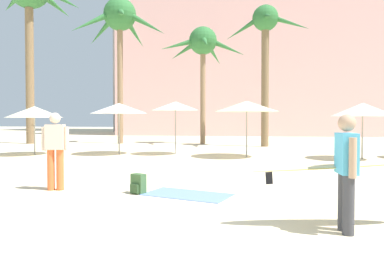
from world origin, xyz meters
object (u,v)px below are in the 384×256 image
at_px(cafe_umbrella_2, 34,112).
at_px(person_near_left, 344,167).
at_px(backpack, 138,184).
at_px(person_far_left, 55,148).
at_px(cafe_umbrella_4, 247,106).
at_px(palm_tree_right, 120,22).
at_px(palm_tree_center, 265,35).
at_px(beach_towel, 188,195).
at_px(palm_tree_far_left, 203,47).
at_px(cafe_umbrella_1, 175,106).
at_px(cafe_umbrella_0, 119,108).
at_px(cafe_umbrella_3, 363,110).

relative_size(cafe_umbrella_2, person_near_left, 0.88).
distance_m(backpack, person_far_left, 2.07).
bearing_deg(cafe_umbrella_4, person_far_left, -119.26).
height_order(palm_tree_right, backpack, palm_tree_right).
height_order(palm_tree_center, backpack, palm_tree_center).
distance_m(cafe_umbrella_4, beach_towel, 8.10).
relative_size(palm_tree_far_left, cafe_umbrella_1, 3.12).
bearing_deg(cafe_umbrella_2, palm_tree_far_left, 50.51).
xyz_separation_m(palm_tree_right, cafe_umbrella_2, (-1.29, -7.54, -5.78)).
bearing_deg(person_far_left, palm_tree_center, -32.17).
height_order(palm_tree_center, cafe_umbrella_4, palm_tree_center).
bearing_deg(palm_tree_right, beach_towel, -66.15).
bearing_deg(cafe_umbrella_4, backpack, -106.82).
distance_m(palm_tree_right, cafe_umbrella_4, 12.06).
bearing_deg(palm_tree_center, cafe_umbrella_2, -148.66).
height_order(person_near_left, person_far_left, person_far_left).
bearing_deg(palm_tree_center, cafe_umbrella_0, -140.77).
distance_m(palm_tree_center, cafe_umbrella_1, 7.86).
relative_size(cafe_umbrella_2, cafe_umbrella_4, 0.92).
distance_m(cafe_umbrella_0, cafe_umbrella_4, 5.63).
bearing_deg(person_near_left, cafe_umbrella_2, 134.92).
bearing_deg(cafe_umbrella_3, cafe_umbrella_0, 176.24).
distance_m(cafe_umbrella_1, cafe_umbrella_3, 7.61).
relative_size(cafe_umbrella_2, beach_towel, 1.35).
bearing_deg(palm_tree_right, backpack, -69.66).
xyz_separation_m(palm_tree_far_left, palm_tree_center, (3.74, -1.66, 0.24)).
bearing_deg(cafe_umbrella_3, backpack, -131.98).
xyz_separation_m(palm_tree_right, cafe_umbrella_4, (7.88, -7.22, -5.57)).
distance_m(palm_tree_far_left, cafe_umbrella_0, 8.67).
xyz_separation_m(palm_tree_far_left, person_far_left, (-1.60, -15.20, -5.08)).
height_order(cafe_umbrella_0, backpack, cafe_umbrella_0).
bearing_deg(palm_tree_right, palm_tree_center, -8.25).
distance_m(palm_tree_far_left, person_near_left, 18.55).
xyz_separation_m(palm_tree_right, person_near_left, (9.18, -17.02, -6.76)).
xyz_separation_m(palm_tree_center, cafe_umbrella_0, (-6.68, -5.45, -4.23)).
distance_m(palm_tree_right, beach_towel, 18.05).
distance_m(palm_tree_center, cafe_umbrella_3, 8.22).
height_order(palm_tree_far_left, person_far_left, palm_tree_far_left).
height_order(cafe_umbrella_2, person_far_left, cafe_umbrella_2).
xyz_separation_m(person_near_left, person_far_left, (-5.57, 2.18, 0.04)).
height_order(beach_towel, person_near_left, person_near_left).
xyz_separation_m(beach_towel, person_far_left, (-2.99, 0.11, 0.94)).
relative_size(palm_tree_far_left, cafe_umbrella_2, 3.05).
bearing_deg(palm_tree_far_left, cafe_umbrella_2, -129.49).
distance_m(palm_tree_right, person_far_left, 16.69).
bearing_deg(person_far_left, palm_tree_far_left, -16.67).
bearing_deg(cafe_umbrella_0, cafe_umbrella_3, -3.76).
distance_m(cafe_umbrella_3, beach_towel, 9.66).
height_order(cafe_umbrella_3, backpack, cafe_umbrella_3).
height_order(palm_tree_far_left, cafe_umbrella_4, palm_tree_far_left).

